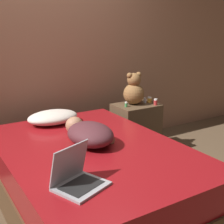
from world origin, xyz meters
TOP-DOWN VIEW (x-y plane):
  - ground_plane at (0.00, 0.00)m, footprint 12.00×12.00m
  - wall_back at (0.00, 1.27)m, footprint 8.00×0.06m
  - bed at (0.00, 0.00)m, footprint 1.37×1.97m
  - nightstand at (0.99, 0.75)m, footprint 0.49×0.38m
  - pillow at (-0.04, 0.74)m, footprint 0.50×0.35m
  - person_lying at (0.02, 0.08)m, footprint 0.36×0.61m
  - laptop at (-0.37, -0.51)m, footprint 0.36×0.34m
  - teddy_bear at (0.97, 0.79)m, footprint 0.24×0.24m
  - bottle_clear at (1.12, 0.77)m, footprint 0.03×0.03m
  - bottle_red at (1.16, 0.62)m, footprint 0.04×0.04m
  - bottle_green at (0.83, 0.73)m, footprint 0.03×0.03m
  - bottle_amber at (1.18, 0.75)m, footprint 0.05×0.05m

SIDE VIEW (x-z plane):
  - ground_plane at x=0.00m, z-range 0.00..0.00m
  - bed at x=0.00m, z-range 0.00..0.53m
  - nightstand at x=0.99m, z-range 0.00..0.59m
  - laptop at x=-0.37m, z-range 0.46..0.72m
  - pillow at x=-0.04m, z-range 0.53..0.66m
  - bottle_green at x=0.83m, z-range 0.59..0.64m
  - bottle_clear at x=1.12m, z-range 0.59..0.65m
  - bottle_amber at x=1.18m, z-range 0.59..0.65m
  - person_lying at x=0.02m, z-range 0.53..0.71m
  - bottle_red at x=1.16m, z-range 0.59..0.66m
  - teddy_bear at x=0.97m, z-range 0.56..0.93m
  - wall_back at x=0.00m, z-range 0.00..2.60m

